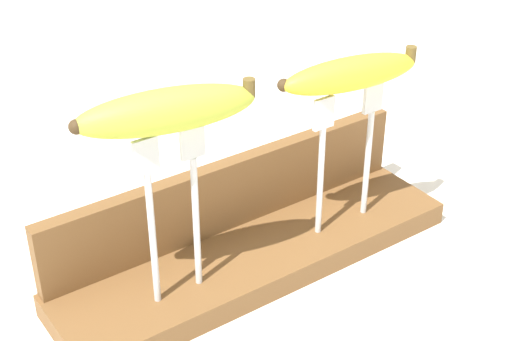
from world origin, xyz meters
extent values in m
plane|color=white|center=(0.00, 0.00, 0.00)|extent=(3.00, 3.00, 0.00)
cube|color=brown|center=(0.00, 0.00, 0.01)|extent=(0.48, 0.13, 0.03)
cube|color=brown|center=(0.00, 0.05, 0.07)|extent=(0.47, 0.02, 0.09)
cylinder|color=silver|center=(-0.14, -0.02, 0.10)|extent=(0.01, 0.01, 0.15)
cube|color=silver|center=(-0.14, -0.02, 0.20)|extent=(0.03, 0.00, 0.04)
cylinder|color=silver|center=(-0.09, -0.02, 0.10)|extent=(0.01, 0.01, 0.15)
cube|color=silver|center=(-0.09, -0.02, 0.20)|extent=(0.03, 0.00, 0.04)
cylinder|color=silver|center=(0.08, -0.02, 0.10)|extent=(0.01, 0.01, 0.14)
cube|color=silver|center=(0.08, -0.02, 0.18)|extent=(0.03, 0.00, 0.04)
cylinder|color=silver|center=(0.15, -0.02, 0.10)|extent=(0.01, 0.01, 0.14)
cube|color=silver|center=(0.15, -0.02, 0.18)|extent=(0.03, 0.00, 0.04)
ellipsoid|color=#B2C138|center=(-0.11, -0.02, 0.24)|extent=(0.18, 0.08, 0.04)
cylinder|color=brown|center=(-0.03, -0.04, 0.25)|extent=(0.01, 0.01, 0.02)
sphere|color=#3F2D19|center=(-0.19, 0.00, 0.24)|extent=(0.01, 0.01, 0.01)
ellipsoid|color=yellow|center=(0.11, -0.02, 0.22)|extent=(0.17, 0.06, 0.04)
cylinder|color=brown|center=(0.19, -0.03, 0.23)|extent=(0.01, 0.01, 0.02)
sphere|color=#3F2D19|center=(0.03, 0.00, 0.22)|extent=(0.01, 0.01, 0.01)
cylinder|color=#DBD147|center=(0.08, 0.38, 0.02)|extent=(0.05, 0.04, 0.04)
cylinder|color=beige|center=(0.11, 0.38, 0.02)|extent=(0.01, 0.04, 0.04)
camera|label=1|loc=(-0.40, -0.57, 0.55)|focal=53.48mm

